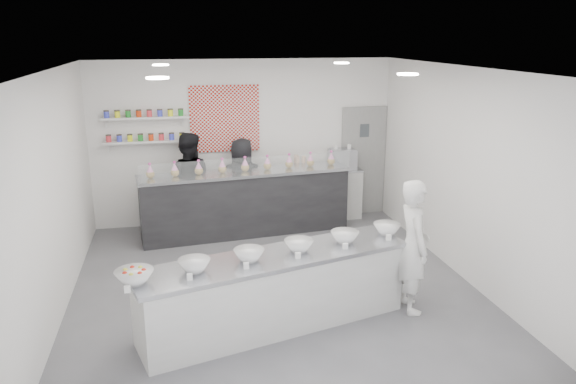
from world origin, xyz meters
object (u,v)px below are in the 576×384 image
Objects in this scene: prep_counter at (275,292)px; staff_right at (243,183)px; back_bar at (246,203)px; espresso_ledge at (328,194)px; espresso_machine at (342,160)px; woman_prep at (413,246)px; staff_left at (188,183)px.

prep_counter is 2.03× the size of staff_right.
back_bar reaches higher than prep_counter.
espresso_ledge is at bearing -166.31° from staff_right.
staff_right reaches higher than espresso_machine.
back_bar is at bearing 72.75° from prep_counter.
espresso_ledge is (1.64, 0.54, -0.09)m from back_bar.
staff_right reaches higher than back_bar.
staff_left is (-2.66, 3.61, 0.03)m from woman_prep.
prep_counter is 6.81× the size of espresso_machine.
espresso_ledge is at bearing 11.68° from back_bar.
woman_prep is (1.79, 0.10, 0.40)m from prep_counter.
staff_right is (-1.92, -0.18, -0.32)m from espresso_machine.
woman_prep is at bearing 139.89° from staff_left.
prep_counter is 3.83m from staff_left.
woman_prep is at bearing -12.56° from prep_counter.
prep_counter is 3.35m from back_bar.
espresso_ledge is 1.69m from staff_right.
espresso_machine reaches higher than espresso_ledge.
staff_left reaches higher than prep_counter.
woman_prep is at bearing -89.20° from espresso_ledge.
woman_prep reaches higher than staff_right.
espresso_ledge is 0.75× the size of woman_prep.
woman_prep reaches higher than espresso_ledge.
staff_left is at bearing 87.64° from prep_counter.
prep_counter is 3.72m from staff_right.
back_bar is 1.08m from staff_left.
staff_left is 1.08× the size of staff_right.
espresso_ledge is at bearing 50.29° from prep_counter.
espresso_machine is at bearing -167.19° from staff_right.
prep_counter is at bearing 97.81° from woman_prep.
prep_counter is at bearing 116.75° from staff_left.
espresso_machine is (2.01, 3.88, 0.68)m from prep_counter.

